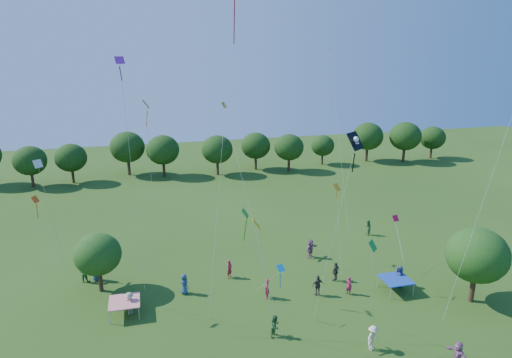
% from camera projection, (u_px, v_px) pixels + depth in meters
% --- Properties ---
extents(near_tree_north, '(3.69, 3.69, 4.89)m').
position_uv_depth(near_tree_north, '(98.00, 254.00, 35.79)').
color(near_tree_north, '#422B19').
rests_on(near_tree_north, ground).
extents(near_tree_east, '(4.58, 4.58, 5.94)m').
position_uv_depth(near_tree_east, '(477.00, 255.00, 34.14)').
color(near_tree_east, '#422B19').
rests_on(near_tree_east, ground).
extents(treeline, '(88.01, 8.77, 6.77)m').
position_uv_depth(treeline, '(176.00, 149.00, 68.38)').
color(treeline, '#422B19').
rests_on(treeline, ground).
extents(tent_red_stripe, '(2.20, 2.20, 1.10)m').
position_uv_depth(tent_red_stripe, '(124.00, 302.00, 33.21)').
color(tent_red_stripe, red).
rests_on(tent_red_stripe, ground).
extents(tent_blue, '(2.20, 2.20, 1.10)m').
position_uv_depth(tent_blue, '(396.00, 279.00, 36.38)').
color(tent_blue, '#183FA2').
rests_on(tent_blue, ground).
extents(crowd_person_0, '(0.66, 0.93, 1.71)m').
position_uv_depth(crowd_person_0, '(96.00, 271.00, 38.10)').
color(crowd_person_0, navy).
rests_on(crowd_person_0, ground).
extents(crowd_person_1, '(0.55, 0.69, 1.62)m').
position_uv_depth(crowd_person_1, '(267.00, 289.00, 35.43)').
color(crowd_person_1, maroon).
rests_on(crowd_person_1, ground).
extents(crowd_person_2, '(0.63, 0.88, 1.60)m').
position_uv_depth(crowd_person_2, '(368.00, 228.00, 47.24)').
color(crowd_person_2, '#25562D').
rests_on(crowd_person_2, ground).
extents(crowd_person_3, '(1.23, 1.07, 1.75)m').
position_uv_depth(crowd_person_3, '(373.00, 338.00, 29.34)').
color(crowd_person_3, beige).
rests_on(crowd_person_3, ground).
extents(crowd_person_4, '(1.06, 0.91, 1.67)m').
position_uv_depth(crowd_person_4, '(336.00, 271.00, 38.08)').
color(crowd_person_4, '#37342C').
rests_on(crowd_person_4, ground).
extents(crowd_person_5, '(0.82, 1.71, 1.75)m').
position_uv_depth(crowd_person_5, '(457.00, 354.00, 27.79)').
color(crowd_person_5, '#9D5B8D').
rests_on(crowd_person_5, ground).
extents(crowd_person_6, '(0.81, 0.95, 1.69)m').
position_uv_depth(crowd_person_6, '(184.00, 284.00, 36.05)').
color(crowd_person_6, navy).
rests_on(crowd_person_6, ground).
extents(crowd_person_7, '(0.70, 0.71, 1.63)m').
position_uv_depth(crowd_person_7, '(230.00, 269.00, 38.57)').
color(crowd_person_7, maroon).
rests_on(crowd_person_7, ground).
extents(crowd_person_8, '(0.86, 0.84, 1.58)m').
position_uv_depth(crowd_person_8, '(275.00, 326.00, 30.75)').
color(crowd_person_8, '#265624').
rests_on(crowd_person_8, ground).
extents(crowd_person_9, '(1.21, 0.81, 1.70)m').
position_uv_depth(crowd_person_9, '(130.00, 303.00, 33.38)').
color(crowd_person_9, '#AAA388').
rests_on(crowd_person_9, ground).
extents(crowd_person_10, '(1.05, 0.56, 1.71)m').
position_uv_depth(crowd_person_10, '(318.00, 285.00, 35.84)').
color(crowd_person_10, '#3E3531').
rests_on(crowd_person_10, ground).
extents(crowd_person_11, '(1.70, 1.45, 1.78)m').
position_uv_depth(crowd_person_11, '(311.00, 249.00, 42.22)').
color(crowd_person_11, '#854D6D').
rests_on(crowd_person_11, ground).
extents(crowd_person_12, '(0.79, 0.99, 1.78)m').
position_uv_depth(crowd_person_12, '(399.00, 276.00, 37.15)').
color(crowd_person_12, navy).
rests_on(crowd_person_12, ground).
extents(crowd_person_13, '(0.58, 0.67, 1.51)m').
position_uv_depth(crowd_person_13, '(349.00, 285.00, 36.01)').
color(crowd_person_13, '#9C1C43').
rests_on(crowd_person_13, ground).
extents(crowd_person_14, '(0.97, 0.73, 1.74)m').
position_uv_depth(crowd_person_14, '(84.00, 272.00, 37.90)').
color(crowd_person_14, '#275C29').
rests_on(crowd_person_14, ground).
extents(pirate_kite, '(2.24, 1.96, 12.93)m').
position_uv_depth(pirate_kite, '(354.00, 146.00, 25.98)').
color(pirate_kite, black).
extents(red_high_kite, '(2.96, 2.83, 21.54)m').
position_uv_depth(red_high_kite, '(230.00, 48.00, 28.29)').
color(red_high_kite, red).
extents(small_kite_0, '(2.01, 1.24, 5.85)m').
position_uv_depth(small_kite_0, '(38.00, 207.00, 37.41)').
color(small_kite_0, '#F4480E').
extents(small_kite_1, '(0.51, 0.79, 13.96)m').
position_uv_depth(small_kite_1, '(148.00, 130.00, 33.14)').
color(small_kite_1, orange).
extents(small_kite_2, '(2.39, 5.96, 12.91)m').
position_uv_depth(small_kite_2, '(232.00, 137.00, 39.65)').
color(small_kite_2, orange).
extents(small_kite_3, '(1.97, 2.71, 6.34)m').
position_uv_depth(small_kite_3, '(373.00, 253.00, 27.93)').
color(small_kite_3, '#167A27').
extents(small_kite_4, '(1.37, 4.17, 17.45)m').
position_uv_depth(small_kite_4, '(336.00, 108.00, 43.85)').
color(small_kite_4, blue).
extents(small_kite_5, '(0.65, 4.19, 17.09)m').
position_uv_depth(small_kite_5, '(127.00, 127.00, 27.79)').
color(small_kite_5, '#721999').
extents(small_kite_6, '(0.62, 5.11, 10.12)m').
position_uv_depth(small_kite_6, '(43.00, 184.00, 32.63)').
color(small_kite_6, silver).
extents(small_kite_7, '(1.75, 2.18, 2.95)m').
position_uv_depth(small_kite_7, '(279.00, 272.00, 32.03)').
color(small_kite_7, '#0D93CD').
extents(small_kite_8, '(1.28, 3.56, 2.95)m').
position_uv_depth(small_kite_8, '(396.00, 222.00, 40.93)').
color(small_kite_8, '#BE0B39').
extents(small_kite_9, '(1.89, 1.58, 8.79)m').
position_uv_depth(small_kite_9, '(259.00, 241.00, 24.85)').
color(small_kite_9, '#FFA60D').
extents(small_kite_10, '(0.90, 0.93, 7.45)m').
position_uv_depth(small_kite_10, '(337.00, 197.00, 35.23)').
color(small_kite_10, orange).
extents(small_kite_11, '(2.97, 1.05, 9.25)m').
position_uv_depth(small_kite_11, '(251.00, 235.00, 25.12)').
color(small_kite_11, '#29931A').
extents(small_kite_12, '(3.43, 1.31, 19.27)m').
position_uv_depth(small_kite_12, '(512.00, 115.00, 26.37)').
color(small_kite_12, blue).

